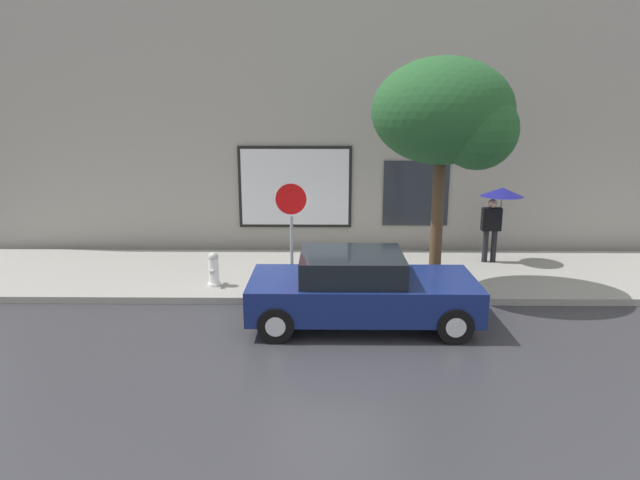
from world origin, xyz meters
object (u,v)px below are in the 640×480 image
at_px(parked_car, 360,289).
at_px(fire_hydrant, 214,269).
at_px(pedestrian_with_umbrella, 499,202).
at_px(street_tree, 450,116).
at_px(stop_sign, 291,213).

distance_m(parked_car, fire_hydrant, 3.63).
distance_m(pedestrian_with_umbrella, street_tree, 3.56).
xyz_separation_m(fire_hydrant, pedestrian_with_umbrella, (6.80, 2.03, 1.17)).
relative_size(street_tree, stop_sign, 2.08).
xyz_separation_m(parked_car, street_tree, (1.86, 1.68, 3.15)).
height_order(pedestrian_with_umbrella, stop_sign, stop_sign).
bearing_deg(pedestrian_with_umbrella, street_tree, -129.67).
bearing_deg(fire_hydrant, parked_car, -30.46).
xyz_separation_m(parked_car, fire_hydrant, (-3.12, 1.84, -0.16)).
distance_m(fire_hydrant, street_tree, 5.99).
bearing_deg(fire_hydrant, stop_sign, -1.92).
bearing_deg(stop_sign, street_tree, -1.83).
height_order(parked_car, stop_sign, stop_sign).
bearing_deg(parked_car, stop_sign, 127.98).
height_order(fire_hydrant, street_tree, street_tree).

